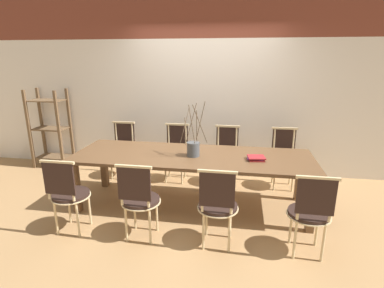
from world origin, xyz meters
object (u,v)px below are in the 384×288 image
(vase_centerpiece, at_px, (193,148))
(shelving_rack, at_px, (50,129))
(chair_far_center, at_px, (226,153))
(dining_table, at_px, (192,160))
(book_stack, at_px, (256,158))
(chair_near_center, at_px, (218,204))

(vase_centerpiece, bearing_deg, shelving_rack, 157.55)
(vase_centerpiece, xyz_separation_m, shelving_rack, (-2.83, 1.17, -0.13))
(shelving_rack, bearing_deg, chair_far_center, -4.72)
(chair_far_center, height_order, shelving_rack, shelving_rack)
(dining_table, xyz_separation_m, book_stack, (0.82, -0.06, 0.10))
(chair_near_center, relative_size, book_stack, 3.94)
(vase_centerpiece, bearing_deg, dining_table, 121.69)
(dining_table, relative_size, chair_far_center, 3.39)
(chair_near_center, bearing_deg, dining_table, 115.54)
(dining_table, bearing_deg, vase_centerpiece, -58.31)
(chair_far_center, distance_m, vase_centerpiece, 1.04)
(chair_far_center, xyz_separation_m, vase_centerpiece, (-0.39, -0.90, 0.33))
(chair_far_center, xyz_separation_m, shelving_rack, (-3.22, 0.27, 0.20))
(chair_near_center, distance_m, chair_far_center, 1.74)
(chair_near_center, height_order, book_stack, chair_near_center)
(chair_far_center, bearing_deg, vase_centerpiece, 66.87)
(shelving_rack, bearing_deg, book_stack, -18.20)
(chair_near_center, relative_size, shelving_rack, 0.65)
(chair_near_center, xyz_separation_m, shelving_rack, (-3.23, 2.00, 0.20))
(chair_far_center, relative_size, book_stack, 3.94)
(book_stack, bearing_deg, vase_centerpiece, 178.27)
(dining_table, bearing_deg, book_stack, -4.24)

